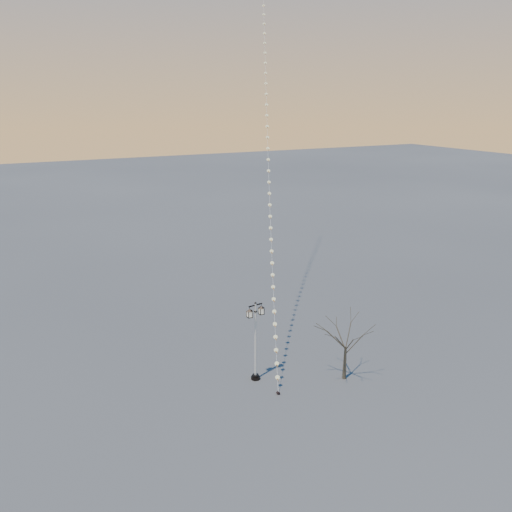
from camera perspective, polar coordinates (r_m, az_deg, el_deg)
ground at (r=35.08m, az=2.80°, el=-15.61°), size 300.00×300.00×0.00m
street_lamp at (r=36.67m, az=-0.06°, el=-8.55°), size 1.43×0.63×5.65m
bare_tree at (r=37.28m, az=9.46°, el=-8.50°), size 2.64×2.64×4.37m
kite_train at (r=47.34m, az=1.38°, el=11.46°), size 14.66×29.12×29.30m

